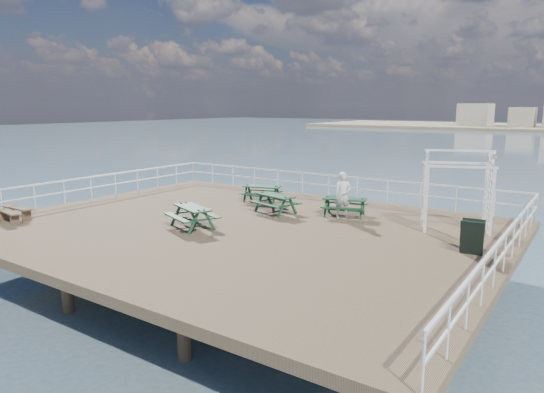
{
  "coord_description": "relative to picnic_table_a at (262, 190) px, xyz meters",
  "views": [
    {
      "loc": [
        10.74,
        -13.58,
        4.34
      ],
      "look_at": [
        1.01,
        0.57,
        1.1
      ],
      "focal_mm": 32.0,
      "sensor_mm": 36.0,
      "label": 1
    }
  ],
  "objects": [
    {
      "name": "ground",
      "position": [
        2.0,
        -4.13,
        -0.67
      ],
      "size": [
        18.0,
        14.0,
        0.3
      ],
      "primitive_type": "cube",
      "color": "brown",
      "rests_on": "ground"
    },
    {
      "name": "railing",
      "position": [
        1.93,
        -1.56,
        0.35
      ],
      "size": [
        17.77,
        13.76,
        1.1
      ],
      "color": "silver",
      "rests_on": "ground"
    },
    {
      "name": "picnic_table_a",
      "position": [
        0.0,
        0.0,
        0.0
      ],
      "size": [
        2.0,
        1.78,
        0.82
      ],
      "rotation": [
        0.0,
        0.0,
        0.29
      ],
      "color": "#143920",
      "rests_on": "ground"
    },
    {
      "name": "picnic_table_b",
      "position": [
        1.85,
        -1.62,
        0.02
      ],
      "size": [
        2.04,
        1.8,
        0.84
      ],
      "rotation": [
        0.0,
        0.0,
        -0.27
      ],
      "color": "#143920",
      "rests_on": "ground"
    },
    {
      "name": "picnic_table_c",
      "position": [
        4.45,
        -0.56,
        0.0
      ],
      "size": [
        2.01,
        1.79,
        0.82
      ],
      "rotation": [
        0.0,
        0.0,
        0.29
      ],
      "color": "#143920",
      "rests_on": "ground"
    },
    {
      "name": "picnic_table_d",
      "position": [
        0.78,
        -5.36,
        0.04
      ],
      "size": [
        2.2,
        2.01,
        0.87
      ],
      "rotation": [
        0.0,
        0.0,
        -0.38
      ],
      "color": "#143920",
      "rests_on": "ground"
    },
    {
      "name": "flat_bench_near",
      "position": [
        -5.8,
        -8.18,
        -0.18
      ],
      "size": [
        1.6,
        0.4,
        0.46
      ],
      "rotation": [
        0.0,
        0.0,
        0.01
      ],
      "color": "brown",
      "rests_on": "ground"
    },
    {
      "name": "flat_bench_far",
      "position": [
        -5.49,
        -8.67,
        -0.21
      ],
      "size": [
        1.49,
        0.57,
        0.42
      ],
      "rotation": [
        0.0,
        0.0,
        -0.16
      ],
      "color": "brown",
      "rests_on": "ground"
    },
    {
      "name": "trellis_arbor",
      "position": [
        8.66,
        -0.42,
        0.74
      ],
      "size": [
        2.58,
        1.99,
        2.85
      ],
      "rotation": [
        0.0,
        0.0,
        0.38
      ],
      "color": "silver",
      "rests_on": "ground"
    },
    {
      "name": "sandwich_board",
      "position": [
        9.79,
        -3.01,
        -0.01
      ],
      "size": [
        0.69,
        0.54,
        1.06
      ],
      "rotation": [
        0.0,
        0.0,
        0.1
      ],
      "color": "black",
      "rests_on": "ground"
    },
    {
      "name": "person",
      "position": [
        4.52,
        -0.87,
        0.38
      ],
      "size": [
        0.79,
        0.74,
        1.81
      ],
      "primitive_type": "imported",
      "rotation": [
        0.0,
        0.0,
        0.63
      ],
      "color": "silver",
      "rests_on": "ground"
    }
  ]
}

